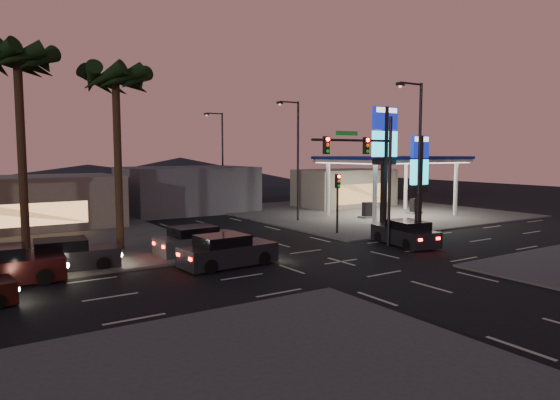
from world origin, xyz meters
TOP-DOWN VIEW (x-y plane):
  - ground at (0.00, 0.00)m, footprint 140.00×140.00m
  - corner_lot_ne at (16.00, 16.00)m, footprint 24.00×24.00m
  - gas_station at (16.00, 12.00)m, footprint 12.20×8.20m
  - convenience_store at (18.00, 21.00)m, footprint 10.00×6.00m
  - pylon_sign_tall at (8.50, 5.50)m, footprint 2.20×0.35m
  - pylon_sign_short at (11.00, 4.50)m, footprint 1.60×0.35m
  - traffic_signal_mast at (3.76, 1.99)m, footprint 6.10×0.39m
  - pedestal_signal at (5.50, 6.98)m, footprint 0.32×0.39m
  - streetlight_near at (6.79, 1.00)m, footprint 2.14×0.25m
  - streetlight_mid at (6.79, 14.00)m, footprint 2.14×0.25m
  - streetlight_far at (6.79, 28.00)m, footprint 2.14×0.25m
  - palm_a at (-9.00, 9.50)m, footprint 4.41×4.41m
  - palm_b at (-14.00, 9.50)m, footprint 4.41×4.41m
  - building_far_west at (-14.00, 22.00)m, footprint 16.00×8.00m
  - building_far_mid at (2.00, 26.00)m, footprint 12.00×9.00m
  - hill_right at (15.00, 60.00)m, footprint 50.00×50.00m
  - hill_center at (0.00, 60.00)m, footprint 60.00×60.00m
  - car_lane_a_front at (-5.58, 2.38)m, footprint 5.13×2.37m
  - car_lane_b_front at (-5.57, 6.10)m, footprint 5.04×2.32m
  - car_lane_b_mid at (-12.62, 5.80)m, footprint 4.98×2.40m
  - car_lane_b_rear at (-15.55, 4.55)m, footprint 5.31×2.50m
  - suv_station at (6.49, 1.51)m, footprint 2.80×4.98m

SIDE VIEW (x-z plane):
  - ground at x=0.00m, z-range 0.00..0.00m
  - corner_lot_ne at x=16.00m, z-range 0.00..0.12m
  - suv_station at x=6.49m, z-range -0.06..1.52m
  - car_lane_b_mid at x=-12.62m, z-range -0.06..1.52m
  - car_lane_b_front at x=-5.57m, z-range -0.06..1.55m
  - car_lane_a_front at x=-5.58m, z-range -0.06..1.58m
  - car_lane_b_rear at x=-15.55m, z-range -0.06..1.63m
  - convenience_store at x=18.00m, z-range 0.00..4.00m
  - building_far_west at x=-14.00m, z-range 0.00..4.00m
  - hill_center at x=0.00m, z-range 0.00..4.00m
  - building_far_mid at x=2.00m, z-range 0.00..4.40m
  - hill_right at x=15.00m, z-range 0.00..5.00m
  - pedestal_signal at x=5.50m, z-range 0.77..5.07m
  - pylon_sign_short at x=11.00m, z-range 1.16..8.16m
  - gas_station at x=16.00m, z-range 2.34..7.82m
  - traffic_signal_mast at x=3.76m, z-range 1.23..9.23m
  - streetlight_near at x=6.79m, z-range 0.72..10.72m
  - streetlight_mid at x=6.79m, z-range 0.72..10.72m
  - streetlight_far at x=6.79m, z-range 0.72..10.72m
  - pylon_sign_tall at x=8.50m, z-range 1.89..10.89m
  - palm_a at x=-9.00m, z-range 4.00..14.86m
  - palm_b at x=-14.00m, z-range 4.24..15.70m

